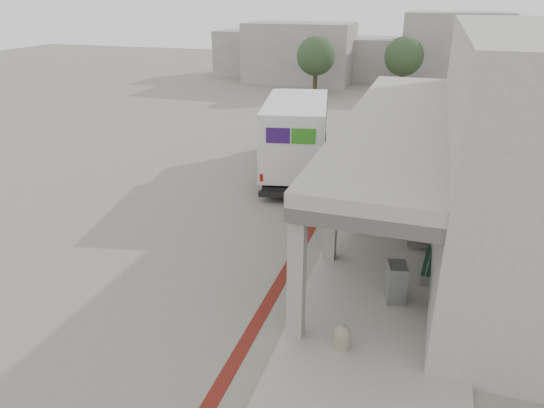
% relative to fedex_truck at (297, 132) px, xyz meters
% --- Properties ---
extents(ground, '(120.00, 120.00, 0.00)m').
position_rel_fedex_truck_xyz_m(ground, '(1.21, -8.48, -1.92)').
color(ground, slate).
rests_on(ground, ground).
extents(bike_lane_stripe, '(0.35, 40.00, 0.01)m').
position_rel_fedex_truck_xyz_m(bike_lane_stripe, '(2.21, -6.48, -1.91)').
color(bike_lane_stripe, '#5A1912').
rests_on(bike_lane_stripe, ground).
extents(sidewalk, '(4.40, 28.00, 0.12)m').
position_rel_fedex_truck_xyz_m(sidewalk, '(5.21, -8.48, -1.86)').
color(sidewalk, gray).
rests_on(sidewalk, ground).
extents(transit_building, '(7.60, 17.00, 7.00)m').
position_rel_fedex_truck_xyz_m(transit_building, '(8.04, -3.98, 1.48)').
color(transit_building, gray).
rests_on(transit_building, ground).
extents(distant_backdrop, '(28.00, 10.00, 6.50)m').
position_rel_fedex_truck_xyz_m(distant_backdrop, '(-1.63, 27.41, 0.79)').
color(distant_backdrop, gray).
rests_on(distant_backdrop, ground).
extents(tree_left, '(3.20, 3.20, 4.80)m').
position_rel_fedex_truck_xyz_m(tree_left, '(-3.79, 19.52, 1.26)').
color(tree_left, '#38281C').
rests_on(tree_left, ground).
extents(tree_mid, '(3.20, 3.20, 4.80)m').
position_rel_fedex_truck_xyz_m(tree_mid, '(3.21, 21.52, 1.26)').
color(tree_mid, '#38281C').
rests_on(tree_mid, ground).
extents(tree_right, '(3.20, 3.20, 4.80)m').
position_rel_fedex_truck_xyz_m(tree_right, '(11.21, 20.52, 1.26)').
color(tree_right, '#38281C').
rests_on(tree_right, ground).
extents(fedex_truck, '(4.17, 8.78, 3.60)m').
position_rel_fedex_truck_xyz_m(fedex_truck, '(0.00, 0.00, 0.00)').
color(fedex_truck, black).
rests_on(fedex_truck, ground).
extents(bench, '(0.55, 1.90, 0.44)m').
position_rel_fedex_truck_xyz_m(bench, '(6.41, -7.98, -1.48)').
color(bench, gray).
rests_on(bench, sidewalk).
extents(bollard_near, '(0.41, 0.41, 0.62)m').
position_rel_fedex_truck_xyz_m(bollard_near, '(4.50, -12.15, -1.49)').
color(bollard_near, gray).
rests_on(bollard_near, sidewalk).
extents(bollard_far, '(0.44, 0.44, 0.66)m').
position_rel_fedex_truck_xyz_m(bollard_far, '(3.78, -5.74, -1.47)').
color(bollard_far, gray).
rests_on(bollard_far, sidewalk).
extents(utility_cabinet, '(0.64, 0.76, 1.09)m').
position_rel_fedex_truck_xyz_m(utility_cabinet, '(5.51, -9.73, -1.25)').
color(utility_cabinet, gray).
rests_on(utility_cabinet, sidewalk).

